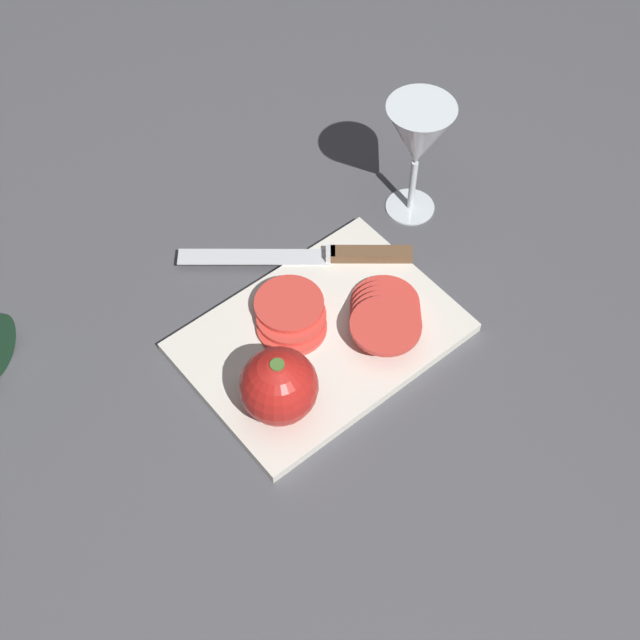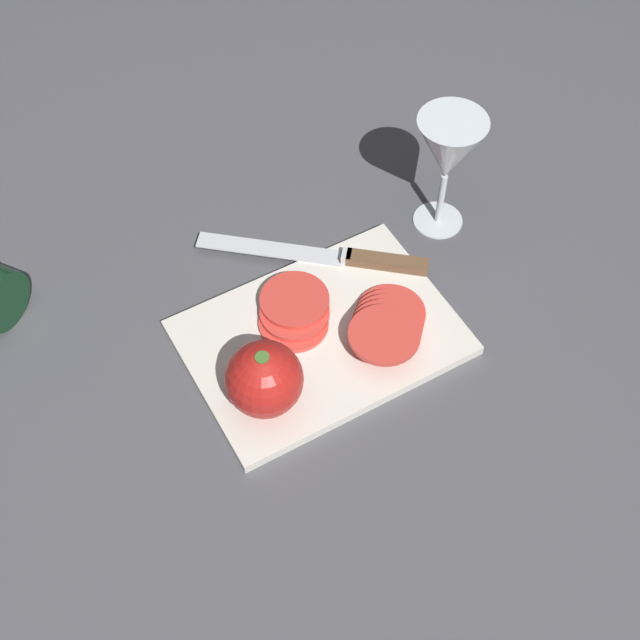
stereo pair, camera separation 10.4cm
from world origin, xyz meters
name	(u,v)px [view 2 (the right image)]	position (x,y,z in m)	size (l,w,h in m)	color
ground_plane	(305,318)	(0.00, 0.00, 0.00)	(3.00, 3.00, 0.00)	#4C4C51
cutting_board	(320,338)	(0.00, 0.04, 0.01)	(0.32, 0.23, 0.01)	silver
wine_glass	(449,152)	(-0.23, -0.05, 0.12)	(0.09, 0.09, 0.17)	silver
whole_tomato	(264,379)	(0.10, 0.09, 0.06)	(0.09, 0.09, 0.09)	red
knife	(356,259)	(-0.09, -0.04, 0.02)	(0.24, 0.21, 0.01)	silver
tomato_slice_stack_near	(388,324)	(-0.07, 0.07, 0.03)	(0.12, 0.12, 0.03)	#D63D33
tomato_slice_stack_far	(294,311)	(0.01, 0.00, 0.02)	(0.10, 0.11, 0.02)	#D63D33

